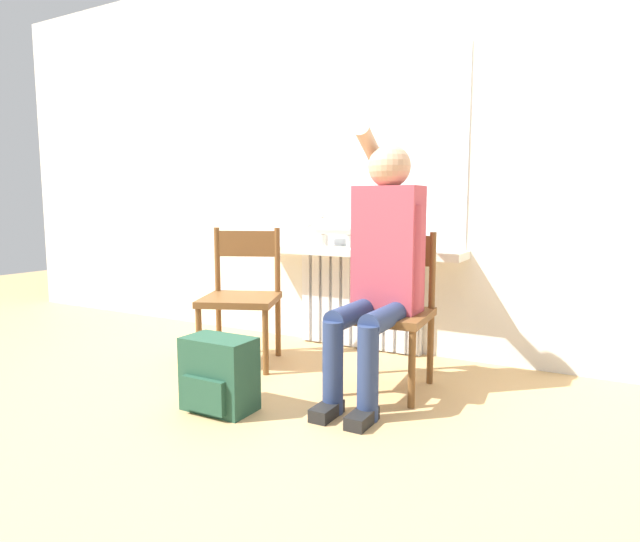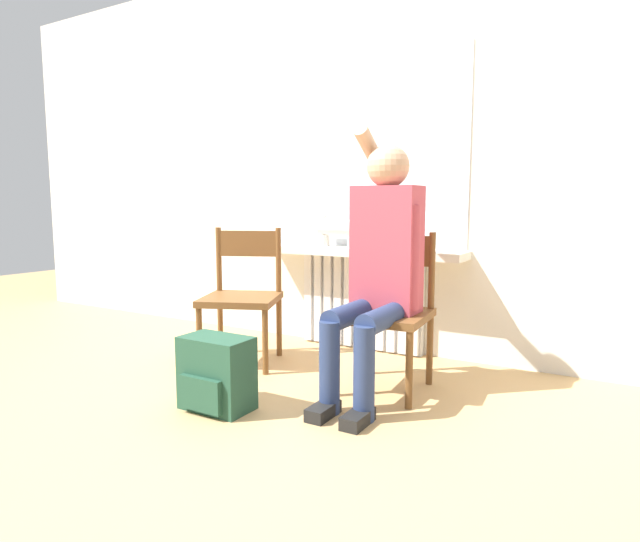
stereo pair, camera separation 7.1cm
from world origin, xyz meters
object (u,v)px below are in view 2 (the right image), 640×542
at_px(chair_left, 242,294).
at_px(chair_right, 387,309).
at_px(person, 380,259).
at_px(backpack, 216,374).
at_px(cat, 341,228).

xyz_separation_m(chair_left, chair_right, (0.97, 0.00, 0.00)).
xyz_separation_m(person, backpack, (-0.59, -0.59, -0.54)).
bearing_deg(chair_left, chair_right, -22.94).
bearing_deg(chair_right, cat, 130.56).
distance_m(person, backpack, 0.99).
height_order(chair_left, cat, cat).
bearing_deg(cat, chair_left, -122.17).
distance_m(chair_right, person, 0.30).
bearing_deg(person, backpack, -134.68).
relative_size(chair_left, person, 0.60).
distance_m(chair_left, backpack, 0.84).
bearing_deg(person, chair_left, 174.15).
height_order(chair_left, backpack, chair_left).
distance_m(chair_left, cat, 0.81).
bearing_deg(backpack, cat, 90.66).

